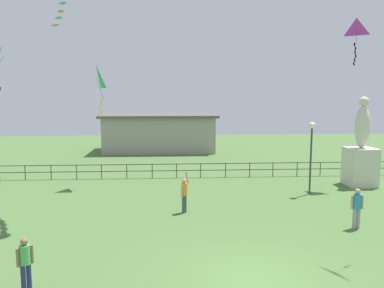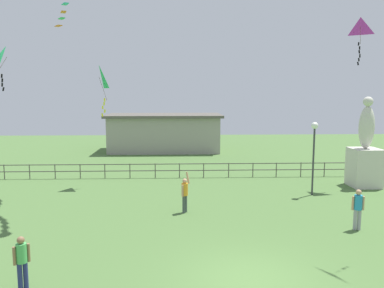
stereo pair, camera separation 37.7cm
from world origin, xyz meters
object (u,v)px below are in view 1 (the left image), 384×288
object	(u,v)px
person_3	(357,206)
kite_2	(96,79)
kite_0	(356,29)
kite_1	(3,58)
person_2	(184,193)
statue_monument	(361,157)
lamppost	(311,141)
person_1	(25,261)

from	to	relation	value
person_3	kite_2	world-z (taller)	kite_2
kite_0	kite_1	distance (m)	19.12
kite_0	person_2	bearing A→B (deg)	-154.71
person_2	kite_2	xyz separation A→B (m)	(-4.84, 5.56, 5.37)
statue_monument	person_2	size ratio (longest dim) A/B	2.80
person_3	kite_0	world-z (taller)	kite_0
kite_2	person_3	bearing A→B (deg)	-34.55
statue_monument	kite_0	bearing A→B (deg)	175.18
kite_1	kite_2	xyz separation A→B (m)	(4.11, 2.61, -0.92)
person_2	person_3	size ratio (longest dim) A/B	1.13
lamppost	kite_1	bearing A→B (deg)	179.64
person_3	kite_2	size ratio (longest dim) A/B	0.55
kite_0	lamppost	bearing A→B (deg)	-148.41
kite_0	kite_1	bearing A→B (deg)	-174.67
person_2	kite_1	world-z (taller)	kite_1
lamppost	kite_2	world-z (taller)	kite_2
person_2	kite_2	distance (m)	9.12
person_2	kite_0	world-z (taller)	kite_0
person_1	person_2	world-z (taller)	person_2
lamppost	kite_0	world-z (taller)	kite_0
person_2	kite_1	bearing A→B (deg)	161.71
person_2	kite_1	xyz separation A→B (m)	(-8.95, 2.96, 6.29)
statue_monument	kite_2	bearing A→B (deg)	176.70
lamppost	person_3	distance (m)	5.73
person_2	kite_0	distance (m)	13.74
person_1	kite_2	xyz separation A→B (m)	(-0.14, 12.41, 5.43)
statue_monument	lamppost	bearing A→B (deg)	-154.05
person_3	kite_0	distance (m)	11.33
kite_1	kite_2	world-z (taller)	kite_1
person_1	kite_1	bearing A→B (deg)	113.45
person_1	person_2	xyz separation A→B (m)	(4.70, 6.84, 0.06)
person_2	kite_2	world-z (taller)	kite_2
statue_monument	lamppost	distance (m)	4.30
person_3	kite_0	size ratio (longest dim) A/B	0.64
person_3	lamppost	bearing A→B (deg)	89.42
lamppost	person_3	size ratio (longest dim) A/B	2.38
person_3	kite_1	world-z (taller)	kite_1
lamppost	kite_0	distance (m)	7.13
statue_monument	lamppost	xyz separation A→B (m)	(-3.72, -1.81, 1.18)
statue_monument	person_3	size ratio (longest dim) A/B	3.17
lamppost	kite_1	distance (m)	16.49
kite_0	kite_2	distance (m)	15.12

